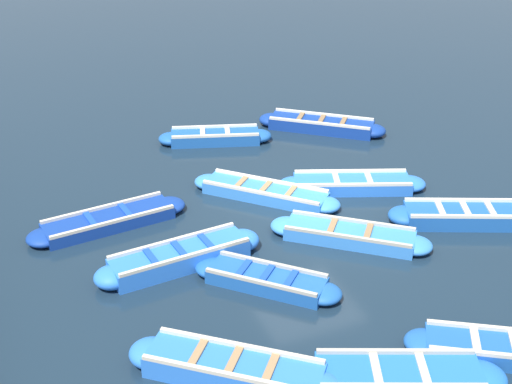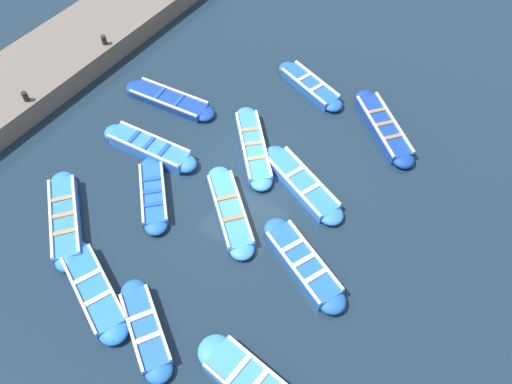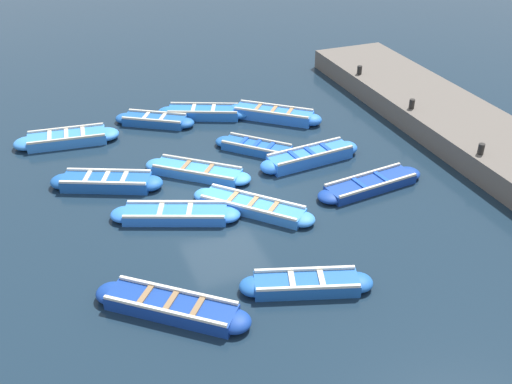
{
  "view_description": "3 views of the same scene",
  "coord_description": "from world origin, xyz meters",
  "px_view_note": "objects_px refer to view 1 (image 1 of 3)",
  "views": [
    {
      "loc": [
        6.72,
        13.0,
        8.31
      ],
      "look_at": [
        0.94,
        -0.76,
        0.51
      ],
      "focal_mm": 50.0,
      "sensor_mm": 36.0,
      "label": 1
    },
    {
      "loc": [
        -6.04,
        8.09,
        12.96
      ],
      "look_at": [
        -0.8,
        0.44,
        0.4
      ],
      "focal_mm": 35.0,
      "sensor_mm": 36.0,
      "label": 2
    },
    {
      "loc": [
        -4.74,
        -14.98,
        9.65
      ],
      "look_at": [
        0.71,
        -0.92,
        0.41
      ],
      "focal_mm": 42.0,
      "sensor_mm": 36.0,
      "label": 3
    }
  ],
  "objects_px": {
    "boat_broadside": "(215,137)",
    "boat_end_of_row": "(352,184)",
    "boat_centre": "(234,370)",
    "boat_alongside": "(493,349)",
    "boat_tucked": "(265,193)",
    "boat_stern_in": "(464,216)",
    "boat_outer_left": "(267,280)",
    "boat_near_quay": "(399,378)",
    "boat_mid_row": "(350,235)",
    "boat_inner_gap": "(109,221)",
    "boat_far_corner": "(321,125)",
    "boat_outer_right": "(180,258)"
  },
  "relations": [
    {
      "from": "boat_near_quay",
      "to": "boat_broadside",
      "type": "relative_size",
      "value": 1.08
    },
    {
      "from": "boat_broadside",
      "to": "boat_near_quay",
      "type": "bearing_deg",
      "value": 86.55
    },
    {
      "from": "boat_mid_row",
      "to": "boat_broadside",
      "type": "xyz_separation_m",
      "value": [
        0.88,
        -6.32,
        0.01
      ]
    },
    {
      "from": "boat_tucked",
      "to": "boat_centre",
      "type": "bearing_deg",
      "value": 61.92
    },
    {
      "from": "boat_centre",
      "to": "boat_alongside",
      "type": "relative_size",
      "value": 1.12
    },
    {
      "from": "boat_inner_gap",
      "to": "boat_outer_right",
      "type": "distance_m",
      "value": 2.44
    },
    {
      "from": "boat_outer_left",
      "to": "boat_broadside",
      "type": "distance_m",
      "value": 7.35
    },
    {
      "from": "boat_tucked",
      "to": "boat_end_of_row",
      "type": "height_order",
      "value": "boat_end_of_row"
    },
    {
      "from": "boat_near_quay",
      "to": "boat_far_corner",
      "type": "relative_size",
      "value": 1.04
    },
    {
      "from": "boat_end_of_row",
      "to": "boat_stern_in",
      "type": "bearing_deg",
      "value": 121.91
    },
    {
      "from": "boat_stern_in",
      "to": "boat_broadside",
      "type": "distance_m",
      "value": 7.62
    },
    {
      "from": "boat_inner_gap",
      "to": "boat_near_quay",
      "type": "height_order",
      "value": "boat_near_quay"
    },
    {
      "from": "boat_mid_row",
      "to": "boat_inner_gap",
      "type": "relative_size",
      "value": 0.85
    },
    {
      "from": "boat_near_quay",
      "to": "boat_far_corner",
      "type": "bearing_deg",
      "value": -110.8
    },
    {
      "from": "boat_mid_row",
      "to": "boat_outer_right",
      "type": "distance_m",
      "value": 3.8
    },
    {
      "from": "boat_inner_gap",
      "to": "boat_near_quay",
      "type": "xyz_separation_m",
      "value": [
        -3.26,
        7.05,
        0.03
      ]
    },
    {
      "from": "boat_mid_row",
      "to": "boat_stern_in",
      "type": "xyz_separation_m",
      "value": [
        -2.85,
        0.32,
        0.03
      ]
    },
    {
      "from": "boat_far_corner",
      "to": "boat_alongside",
      "type": "bearing_deg",
      "value": 79.14
    },
    {
      "from": "boat_mid_row",
      "to": "boat_far_corner",
      "type": "distance_m",
      "value": 6.38
    },
    {
      "from": "boat_inner_gap",
      "to": "boat_centre",
      "type": "bearing_deg",
      "value": 97.95
    },
    {
      "from": "boat_stern_in",
      "to": "boat_tucked",
      "type": "xyz_separation_m",
      "value": [
        3.76,
        -2.91,
        -0.03
      ]
    },
    {
      "from": "boat_end_of_row",
      "to": "boat_alongside",
      "type": "xyz_separation_m",
      "value": [
        0.9,
        6.51,
        0.01
      ]
    },
    {
      "from": "boat_inner_gap",
      "to": "boat_broadside",
      "type": "relative_size",
      "value": 1.15
    },
    {
      "from": "boat_inner_gap",
      "to": "boat_tucked",
      "type": "height_order",
      "value": "boat_tucked"
    },
    {
      "from": "boat_broadside",
      "to": "boat_end_of_row",
      "type": "distance_m",
      "value": 4.69
    },
    {
      "from": "boat_mid_row",
      "to": "boat_stern_in",
      "type": "bearing_deg",
      "value": 173.56
    },
    {
      "from": "boat_inner_gap",
      "to": "boat_end_of_row",
      "type": "distance_m",
      "value": 6.1
    },
    {
      "from": "boat_tucked",
      "to": "boat_outer_right",
      "type": "xyz_separation_m",
      "value": [
        2.85,
        2.09,
        0.05
      ]
    },
    {
      "from": "boat_outer_left",
      "to": "boat_end_of_row",
      "type": "relative_size",
      "value": 0.72
    },
    {
      "from": "boat_tucked",
      "to": "boat_far_corner",
      "type": "bearing_deg",
      "value": -134.58
    },
    {
      "from": "boat_far_corner",
      "to": "boat_mid_row",
      "type": "bearing_deg",
      "value": 68.22
    },
    {
      "from": "boat_mid_row",
      "to": "boat_broadside",
      "type": "height_order",
      "value": "boat_broadside"
    },
    {
      "from": "boat_far_corner",
      "to": "boat_broadside",
      "type": "relative_size",
      "value": 1.04
    },
    {
      "from": "boat_inner_gap",
      "to": "boat_broadside",
      "type": "bearing_deg",
      "value": -137.33
    },
    {
      "from": "boat_outer_left",
      "to": "boat_far_corner",
      "type": "xyz_separation_m",
      "value": [
        -4.76,
        -6.8,
        0.03
      ]
    },
    {
      "from": "boat_far_corner",
      "to": "boat_near_quay",
      "type": "bearing_deg",
      "value": 69.2
    },
    {
      "from": "boat_inner_gap",
      "to": "boat_alongside",
      "type": "distance_m",
      "value": 8.76
    },
    {
      "from": "boat_stern_in",
      "to": "boat_tucked",
      "type": "bearing_deg",
      "value": -37.77
    },
    {
      "from": "boat_stern_in",
      "to": "boat_end_of_row",
      "type": "relative_size",
      "value": 0.94
    },
    {
      "from": "boat_inner_gap",
      "to": "boat_mid_row",
      "type": "bearing_deg",
      "value": 150.36
    },
    {
      "from": "boat_centre",
      "to": "boat_alongside",
      "type": "bearing_deg",
      "value": 164.46
    },
    {
      "from": "boat_inner_gap",
      "to": "boat_end_of_row",
      "type": "bearing_deg",
      "value": 174.81
    },
    {
      "from": "boat_mid_row",
      "to": "boat_outer_left",
      "type": "bearing_deg",
      "value": 20.09
    },
    {
      "from": "boat_far_corner",
      "to": "boat_alongside",
      "type": "height_order",
      "value": "boat_far_corner"
    },
    {
      "from": "boat_mid_row",
      "to": "boat_inner_gap",
      "type": "height_order",
      "value": "boat_mid_row"
    },
    {
      "from": "boat_centre",
      "to": "boat_alongside",
      "type": "distance_m",
      "value": 4.53
    },
    {
      "from": "boat_far_corner",
      "to": "boat_alongside",
      "type": "distance_m",
      "value": 10.46
    },
    {
      "from": "boat_inner_gap",
      "to": "boat_tucked",
      "type": "relative_size",
      "value": 1.18
    },
    {
      "from": "boat_outer_left",
      "to": "boat_near_quay",
      "type": "relative_size",
      "value": 0.75
    },
    {
      "from": "boat_mid_row",
      "to": "boat_tucked",
      "type": "xyz_separation_m",
      "value": [
        0.92,
        -2.59,
        -0.0
      ]
    }
  ]
}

